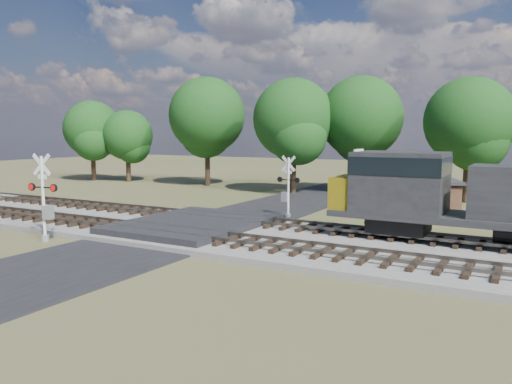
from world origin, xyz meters
The scene contains 10 objects.
ground centered at (0.00, 0.00, 0.00)m, with size 160.00×160.00×0.00m, color #494F2A.
ballast_bed centered at (10.00, 0.50, 0.15)m, with size 140.00×10.00×0.30m, color gray.
road centered at (0.00, 0.00, 0.04)m, with size 7.00×60.00×0.08m, color black.
crossing_panel centered at (0.00, 0.50, 0.32)m, with size 7.00×9.00×0.62m, color #262628.
track_near centered at (3.12, -2.00, 0.41)m, with size 140.00×2.60×0.33m.
track_far centered at (3.12, 3.00, 0.41)m, with size 140.00×2.60×0.33m.
crossing_signal_near centered at (-5.03, -5.50, 1.91)m, with size 1.85×0.44×4.59m.
crossing_signal_far centered at (2.77, 7.17, 1.73)m, with size 1.68×0.37×4.16m.
equipment_shed centered at (10.99, 10.85, 1.35)m, with size 4.99×4.99×2.66m.
treeline centered at (7.94, 20.81, 6.79)m, with size 78.73×11.69×11.59m.
Camera 1 is at (16.99, -22.44, 5.60)m, focal length 35.00 mm.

